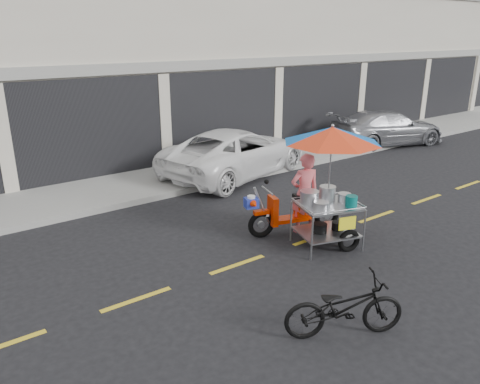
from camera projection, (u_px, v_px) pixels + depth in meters
ground at (315, 238)px, 9.73m from camera, size 90.00×90.00×0.00m
sidewalk at (183, 174)px, 13.89m from camera, size 45.00×3.00×0.15m
shophouse_block at (177, 27)px, 18.00m from camera, size 36.00×8.11×10.40m
centerline at (315, 238)px, 9.73m from camera, size 42.00×0.10×0.01m
white_pickup at (236, 152)px, 13.86m from camera, size 5.40×3.51×1.38m
silver_pickup at (387, 128)px, 17.61m from camera, size 4.80×2.88×1.30m
near_bicycle at (344, 307)px, 6.47m from camera, size 1.78×1.33×0.89m
food_vendor_rig at (320, 168)px, 9.16m from camera, size 2.41×2.42×2.45m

